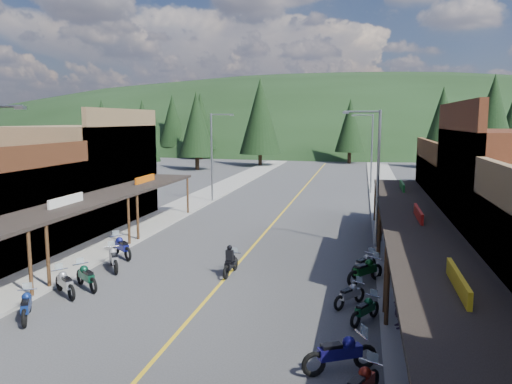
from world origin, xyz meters
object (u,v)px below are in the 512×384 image
Objects in this scene: bike_east_5 at (340,351)px; bike_east_6 at (365,309)px; pine_4 at (442,121)px; pedestrian_east_b at (382,228)px; pine_1 at (201,121)px; streetlight_1 at (213,153)px; bike_east_7 at (350,294)px; pine_2 at (260,116)px; pine_3 at (350,125)px; shop_east_3 at (487,201)px; bike_west_9 at (122,246)px; rider_on_bike at (231,263)px; bike_west_5 at (26,305)px; bike_west_6 at (65,282)px; bike_east_8 at (365,269)px; pine_8 at (143,131)px; pine_10 at (197,124)px; bike_west_7 at (86,275)px; shop_west_3 at (79,175)px; streetlight_3 at (370,150)px; pine_7 at (173,121)px; bike_east_9 at (364,263)px; bike_west_8 at (114,258)px; streetlight_2 at (375,173)px; pine_0 at (102,125)px; pedestrian_east_a at (399,305)px; bike_east_4 at (361,384)px; pine_11 at (493,122)px.

bike_east_6 is at bearing 140.98° from bike_east_5.
pedestrian_east_b is at bearing -101.76° from pine_4.
pine_1 is 79.40m from bike_east_6.
streetlight_1 is 4.25× the size of bike_east_7.
pine_2 reaches higher than pine_3.
shop_east_3 is 4.66× the size of bike_west_9.
rider_on_bike is 11.00m from pedestrian_east_b.
bike_west_5 is at bearing -126.36° from bike_east_7.
bike_east_8 is (12.50, 4.36, 0.04)m from bike_west_6.
pine_8 is 51.87m from bike_east_6.
pine_3 reaches higher than bike_east_7.
pine_1 is 68.40m from pedestrian_east_b.
pine_10 is 5.37× the size of bike_west_6.
bike_west_6 is 1.07m from bike_west_7.
shop_west_3 is at bearing -108.01° from pine_3.
pine_8 reaches higher than bike_east_6.
streetlight_3 is (-6.80, 18.70, 1.93)m from shop_east_3.
bike_west_5 is at bearing -64.89° from shop_west_3.
pedestrian_east_b is at bearing -59.24° from pine_7.
bike_east_6 is 12.69m from pedestrian_east_b.
bike_west_9 and bike_east_5 have the same top height.
streetlight_1 is 0.57× the size of pine_2.
bike_west_8 is at bearing -141.07° from bike_east_9.
pine_1 is 5.77× the size of bike_west_7.
bike_east_6 is (12.26, -4.04, -0.10)m from bike_west_8.
pine_2 is (-16.95, 50.00, 3.53)m from streetlight_2.
bike_east_7 is (12.32, -4.69, -0.13)m from bike_west_9.
pine_3 is at bearing 71.99° from shop_west_3.
pine_0 is 5.09× the size of bike_west_6.
pine_10 is at bearing -73.30° from pine_1.
pine_7 reaches higher than bike_east_8.
shop_west_3 is at bearing 147.67° from rider_on_bike.
pine_1 is 1.14× the size of pine_3.
bike_west_7 is (-23.61, -61.81, -6.62)m from pine_4.
shop_west_3 reaches higher than bike_east_7.
bike_west_6 is at bearing -98.29° from pine_3.
pine_2 is 6.48× the size of bike_west_6.
pedestrian_east_a is at bearing -63.53° from pine_7.
streetlight_1 is 45.39m from pine_3.
bike_west_9 reaches higher than bike_west_8.
pine_10 is 50.85m from bike_west_8.
bike_east_9 is (-0.52, -27.22, -3.87)m from streetlight_3.
shop_east_3 is 7.80m from streetlight_2.
bike_west_9 is at bearing -113.30° from pine_4.
streetlight_3 is at bearing 128.45° from bike_east_8.
bike_east_6 is 1.21× the size of pedestrian_east_b.
pine_0 is 1.00× the size of pine_3.
bike_east_4 is (20.11, -19.89, -2.93)m from shop_west_3.
bike_west_5 is 9.19m from rider_on_bike.
pine_11 is at bearing -17.53° from pine_10.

